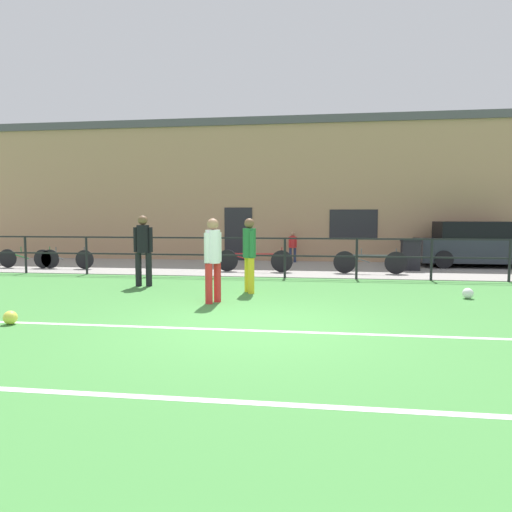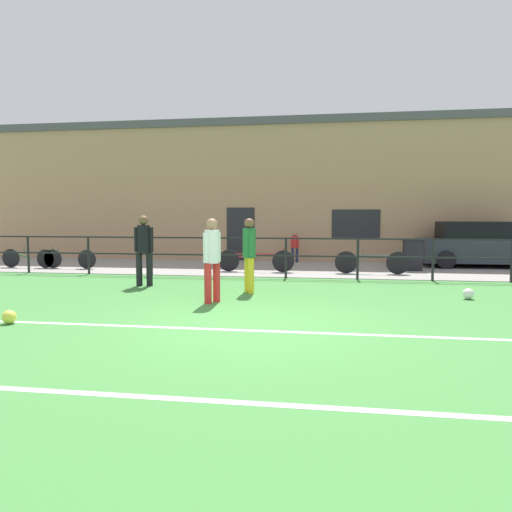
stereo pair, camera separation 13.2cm
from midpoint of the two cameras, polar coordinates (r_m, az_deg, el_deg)
ground at (r=7.57m, az=0.04°, el=-8.63°), size 60.00×44.00×0.04m
field_line_touchline at (r=7.27m, az=-0.32°, el=-9.01°), size 36.00×0.11×0.00m
field_line_hash at (r=4.68m, az=-5.92°, el=-16.98°), size 36.00×0.11×0.00m
pavement_strip at (r=15.91m, az=4.67°, el=-1.48°), size 48.00×5.00×0.02m
perimeter_fence at (r=13.36m, az=3.93°, el=0.52°), size 36.07×0.07×1.15m
clubhouse_facade at (r=19.54m, az=5.50°, el=7.87°), size 28.00×2.56×5.58m
player_goalkeeper at (r=12.08m, az=-13.13°, el=1.18°), size 0.48×0.31×1.77m
player_striker at (r=9.48m, az=-4.95°, el=0.11°), size 0.30×0.42×1.70m
player_winger at (r=10.71m, az=-0.48°, el=0.66°), size 0.30×0.43×1.70m
soccer_ball_match at (r=10.94m, az=24.65°, el=-4.19°), size 0.23×0.23×0.23m
soccer_ball_spare at (r=8.66m, az=-27.34°, el=-6.58°), size 0.22×0.22×0.22m
spectator_child at (r=17.80m, az=4.94°, el=1.34°), size 0.31×0.20×1.16m
parked_car_red at (r=18.02m, az=25.96°, el=1.17°), size 4.27×1.93×1.55m
bicycle_parked_0 at (r=14.61m, az=14.08°, el=-0.73°), size 2.20×0.04×0.77m
bicycle_parked_1 at (r=16.88m, az=-21.82°, el=-0.29°), size 2.12×0.04×0.73m
bicycle_parked_2 at (r=14.70m, az=0.19°, el=-0.54°), size 2.41×0.04×0.77m
bicycle_parked_3 at (r=17.55m, az=-25.35°, el=-0.22°), size 2.18×0.04×0.73m
trash_bin_0 at (r=15.91m, az=18.65°, el=0.15°), size 0.58×0.50×1.00m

